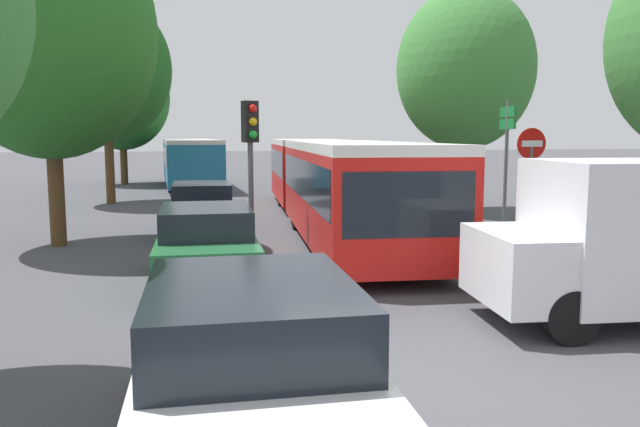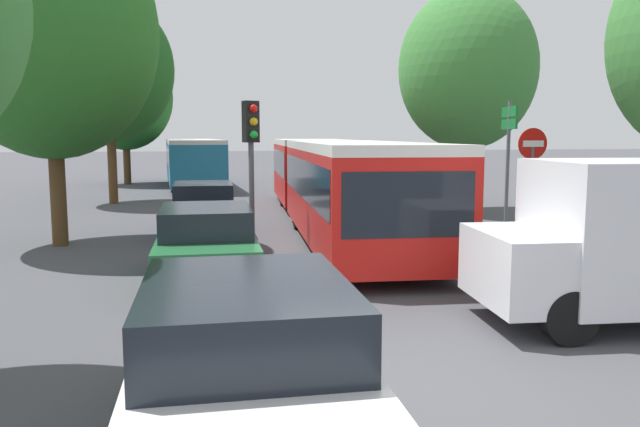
# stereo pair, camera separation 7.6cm
# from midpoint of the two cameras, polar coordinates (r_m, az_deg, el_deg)

# --- Properties ---
(ground_plane) EXTENTS (200.00, 200.00, 0.00)m
(ground_plane) POSITION_cam_midpoint_polar(r_m,az_deg,el_deg) (6.85, 7.99, -15.74)
(ground_plane) COLOR #47474C
(articulated_bus) EXTENTS (3.84, 16.98, 2.50)m
(articulated_bus) POSITION_cam_midpoint_polar(r_m,az_deg,el_deg) (18.38, 0.91, 3.39)
(articulated_bus) COLOR red
(articulated_bus) RESTS_ON ground
(city_bus_rear) EXTENTS (3.02, 11.43, 2.44)m
(city_bus_rear) POSITION_cam_midpoint_polar(r_m,az_deg,el_deg) (33.23, -11.89, 4.87)
(city_bus_rear) COLOR teal
(city_bus_rear) RESTS_ON ground
(queued_car_white) EXTENTS (1.90, 4.30, 1.48)m
(queued_car_white) POSITION_cam_midpoint_polar(r_m,az_deg,el_deg) (5.41, -6.71, -13.53)
(queued_car_white) COLOR white
(queued_car_white) RESTS_ON ground
(queued_car_green) EXTENTS (1.79, 4.04, 1.39)m
(queued_car_green) POSITION_cam_midpoint_polar(r_m,az_deg,el_deg) (11.44, -10.51, -2.78)
(queued_car_green) COLOR #236638
(queued_car_green) RESTS_ON ground
(queued_car_blue) EXTENTS (1.77, 3.99, 1.37)m
(queued_car_blue) POSITION_cam_midpoint_polar(r_m,az_deg,el_deg) (17.31, -10.85, 0.54)
(queued_car_blue) COLOR #284799
(queued_car_blue) RESTS_ON ground
(traffic_light) EXTENTS (0.38, 0.40, 3.40)m
(traffic_light) POSITION_cam_midpoint_polar(r_m,az_deg,el_deg) (13.82, -6.52, 6.47)
(traffic_light) COLOR #56595E
(traffic_light) RESTS_ON ground
(no_entry_sign) EXTENTS (0.70, 0.08, 2.82)m
(no_entry_sign) POSITION_cam_midpoint_polar(r_m,az_deg,el_deg) (14.80, 18.54, 3.78)
(no_entry_sign) COLOR #56595E
(no_entry_sign) RESTS_ON ground
(direction_sign_post) EXTENTS (0.37, 1.38, 3.60)m
(direction_sign_post) POSITION_cam_midpoint_polar(r_m,az_deg,el_deg) (18.15, 16.60, 6.55)
(direction_sign_post) COLOR #56595E
(direction_sign_post) RESTS_ON ground
(tree_left_mid) EXTENTS (4.98, 4.98, 8.01)m
(tree_left_mid) POSITION_cam_midpoint_polar(r_m,az_deg,el_deg) (16.32, -23.79, 14.44)
(tree_left_mid) COLOR #51381E
(tree_left_mid) RESTS_ON ground
(tree_left_far) EXTENTS (4.94, 4.94, 7.93)m
(tree_left_far) POSITION_cam_midpoint_polar(r_m,az_deg,el_deg) (25.71, -19.09, 12.39)
(tree_left_far) COLOR #51381E
(tree_left_far) RESTS_ON ground
(tree_left_distant) EXTENTS (5.08, 5.08, 7.47)m
(tree_left_distant) POSITION_cam_midpoint_polar(r_m,az_deg,el_deg) (35.52, -17.76, 10.07)
(tree_left_distant) COLOR #51381E
(tree_left_distant) RESTS_ON ground
(tree_right_mid) EXTENTS (4.67, 4.67, 7.63)m
(tree_right_mid) POSITION_cam_midpoint_polar(r_m,az_deg,el_deg) (22.28, 13.10, 12.39)
(tree_right_mid) COLOR #51381E
(tree_right_mid) RESTS_ON ground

